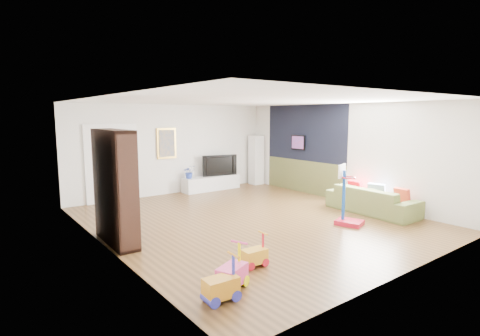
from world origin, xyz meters
TOP-DOWN VIEW (x-y plane):
  - floor at (0.00, 0.00)m, footprint 6.50×7.50m
  - ceiling at (0.00, 0.00)m, footprint 6.50×7.50m
  - wall_back at (0.00, 3.75)m, footprint 6.50×0.00m
  - wall_front at (0.00, -3.75)m, footprint 6.50×0.00m
  - wall_left at (-3.25, 0.00)m, footprint 0.00×7.50m
  - wall_right at (3.25, 0.00)m, footprint 0.00×7.50m
  - navy_accent at (3.23, 1.40)m, footprint 0.01×3.20m
  - olive_wainscot at (3.23, 1.40)m, footprint 0.01×3.20m
  - doorway at (-1.90, 3.71)m, footprint 1.45×0.06m
  - painting_back at (-0.25, 3.71)m, footprint 0.62×0.06m
  - artwork_right at (3.17, 1.60)m, footprint 0.04×0.56m
  - media_console at (1.16, 3.45)m, footprint 1.94×0.49m
  - tall_cabinet at (3.00, 3.42)m, footprint 0.41×0.41m
  - bookshelf at (-3.00, 0.27)m, footprint 0.40×1.46m
  - sofa at (2.73, -1.35)m, footprint 0.93×2.23m
  - basketball_hoop at (1.45, -1.65)m, footprint 0.61×0.67m
  - ride_on_yellow at (-1.66, -2.16)m, footprint 0.41×0.26m
  - ride_on_orange at (-2.72, -2.77)m, footprint 0.46×0.30m
  - ride_on_pink at (-2.40, -2.58)m, footprint 0.54×0.44m
  - child at (-1.54, 3.37)m, footprint 0.38×0.35m
  - tv at (1.45, 3.47)m, footprint 1.17×0.39m
  - vase_plant at (0.39, 3.49)m, footprint 0.44×0.41m
  - pillow_left at (2.96, -1.99)m, footprint 0.13×0.37m
  - pillow_center at (2.93, -1.34)m, footprint 0.21×0.42m
  - pillow_right at (2.94, -0.71)m, footprint 0.11×0.38m

SIDE VIEW (x-z plane):
  - floor at x=0.00m, z-range 0.00..0.00m
  - media_console at x=1.16m, z-range 0.00..0.45m
  - ride_on_yellow at x=-1.66m, z-range 0.00..0.52m
  - ride_on_orange at x=-2.72m, z-range 0.00..0.59m
  - ride_on_pink at x=-2.40m, z-range 0.00..0.62m
  - sofa at x=2.73m, z-range 0.00..0.64m
  - child at x=-1.54m, z-range 0.00..0.87m
  - olive_wainscot at x=3.23m, z-range 0.00..1.00m
  - pillow_left at x=2.96m, z-range 0.33..0.69m
  - pillow_center at x=2.93m, z-range 0.31..0.71m
  - pillow_right at x=2.94m, z-range 0.32..0.70m
  - vase_plant at x=0.39m, z-range 0.45..0.86m
  - basketball_hoop at x=1.45m, z-range 0.00..1.33m
  - tv at x=1.45m, z-range 0.45..1.12m
  - tall_cabinet at x=3.00m, z-range 0.00..1.69m
  - doorway at x=-1.90m, z-range 0.00..2.10m
  - bookshelf at x=-3.00m, z-range 0.00..2.12m
  - wall_back at x=0.00m, z-range 0.00..2.70m
  - wall_front at x=0.00m, z-range 0.00..2.70m
  - wall_left at x=-3.25m, z-range 0.00..2.70m
  - wall_right at x=3.25m, z-range 0.00..2.70m
  - artwork_right at x=3.17m, z-range 1.32..1.78m
  - painting_back at x=-0.25m, z-range 1.09..2.01m
  - navy_accent at x=3.23m, z-range 1.00..2.70m
  - ceiling at x=0.00m, z-range 2.70..2.70m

